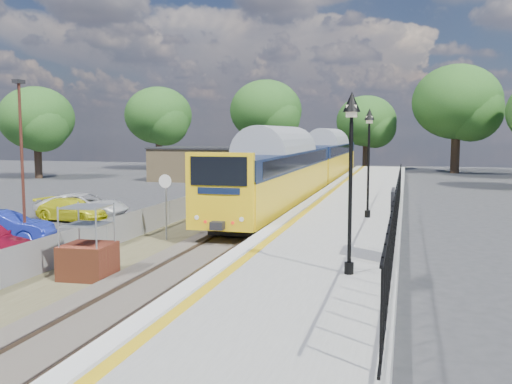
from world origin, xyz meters
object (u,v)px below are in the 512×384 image
(carpark_lamp, at_px, (22,151))
(car_yellow, at_px, (72,210))
(speed_sign, at_px, (166,196))
(train, at_px, (309,162))
(car_white, at_px, (83,206))
(brick_plinth, at_px, (88,244))
(victorian_lamp_north, at_px, (369,137))
(victorian_lamp_south, at_px, (351,140))
(car_blue, at_px, (3,227))

(carpark_lamp, relative_size, car_yellow, 1.63)
(speed_sign, bearing_deg, train, 85.89)
(carpark_lamp, distance_m, car_white, 7.76)
(brick_plinth, bearing_deg, car_yellow, 124.75)
(brick_plinth, bearing_deg, speed_sign, 91.96)
(victorian_lamp_north, height_order, car_white, victorian_lamp_north)
(speed_sign, bearing_deg, carpark_lamp, -152.46)
(victorian_lamp_south, relative_size, train, 0.11)
(victorian_lamp_north, xyz_separation_m, car_blue, (-14.26, -4.91, -3.64))
(brick_plinth, relative_size, car_blue, 0.58)
(carpark_lamp, bearing_deg, car_white, 103.39)
(victorian_lamp_north, distance_m, carpark_lamp, 14.06)
(car_blue, bearing_deg, brick_plinth, -136.44)
(car_white, bearing_deg, speed_sign, -130.80)
(victorian_lamp_north, distance_m, speed_sign, 8.83)
(train, bearing_deg, carpark_lamp, -109.97)
(brick_plinth, distance_m, carpark_lamp, 7.23)
(car_yellow, bearing_deg, car_white, 7.19)
(carpark_lamp, xyz_separation_m, car_blue, (-1.14, 0.12, -3.10))
(car_white, bearing_deg, carpark_lamp, -172.64)
(train, bearing_deg, car_yellow, -121.47)
(car_yellow, bearing_deg, victorian_lamp_south, -116.49)
(train, bearing_deg, victorian_lamp_north, -72.18)
(victorian_lamp_south, relative_size, speed_sign, 1.65)
(victorian_lamp_south, height_order, victorian_lamp_north, same)
(victorian_lamp_north, distance_m, car_yellow, 15.30)
(car_white, bearing_deg, brick_plinth, -153.76)
(car_blue, distance_m, car_yellow, 5.89)
(victorian_lamp_north, xyz_separation_m, brick_plinth, (-7.80, -9.14, -3.19))
(car_yellow, bearing_deg, speed_sign, -109.30)
(victorian_lamp_south, relative_size, carpark_lamp, 0.70)
(train, relative_size, car_blue, 10.27)
(victorian_lamp_north, height_order, brick_plinth, victorian_lamp_north)
(brick_plinth, distance_m, car_blue, 7.74)
(victorian_lamp_north, bearing_deg, car_white, 172.72)
(victorian_lamp_south, xyz_separation_m, speed_sign, (-8.22, 7.20, -2.41))
(speed_sign, relative_size, car_blue, 0.70)
(victorian_lamp_south, bearing_deg, victorian_lamp_north, 91.15)
(brick_plinth, relative_size, carpark_lamp, 0.35)
(car_yellow, bearing_deg, victorian_lamp_north, -84.05)
(car_blue, bearing_deg, speed_sign, -84.52)
(victorian_lamp_north, distance_m, brick_plinth, 12.43)
(car_blue, bearing_deg, car_white, -8.90)
(carpark_lamp, bearing_deg, speed_sign, 23.63)
(victorian_lamp_north, relative_size, car_blue, 1.16)
(victorian_lamp_south, distance_m, car_yellow, 18.95)
(victorian_lamp_south, xyz_separation_m, car_yellow, (-15.01, 10.95, -3.72))
(car_blue, bearing_deg, victorian_lamp_south, -122.58)
(brick_plinth, xyz_separation_m, carpark_lamp, (-5.32, 4.11, 2.65))
(victorian_lamp_south, distance_m, car_white, 19.46)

